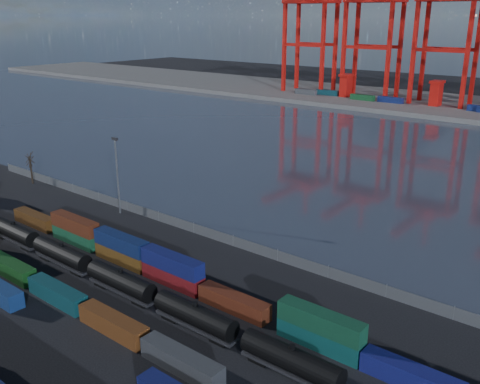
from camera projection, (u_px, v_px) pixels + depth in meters
The scene contains 9 objects.
ground at pixel (111, 307), 77.97m from camera, with size 700.00×700.00×0.00m, color black.
harbor_water at pixel (402, 162), 155.43m from camera, with size 700.00×700.00×0.00m, color #303846.
container_row_mid at pixel (10, 267), 87.08m from camera, with size 128.00×2.42×5.17m.
container_row_north at pixel (165, 269), 84.90m from camera, with size 141.66×2.40×5.12m.
tanker_string at pixel (62, 254), 90.24m from camera, with size 106.58×2.92×4.18m.
waterfront_fence at pixel (233, 241), 98.31m from camera, with size 160.12×0.12×2.20m.
bare_tree at pixel (31, 168), 134.06m from camera, with size 2.22×2.17×8.27m.
yard_light_mast at pixel (117, 172), 112.15m from camera, with size 1.60×0.40×16.60m.
quay_containers at pixel (464, 107), 227.71m from camera, with size 172.58×10.99×2.60m.
Camera 1 is at (57.93, -41.53, 40.47)m, focal length 40.00 mm.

